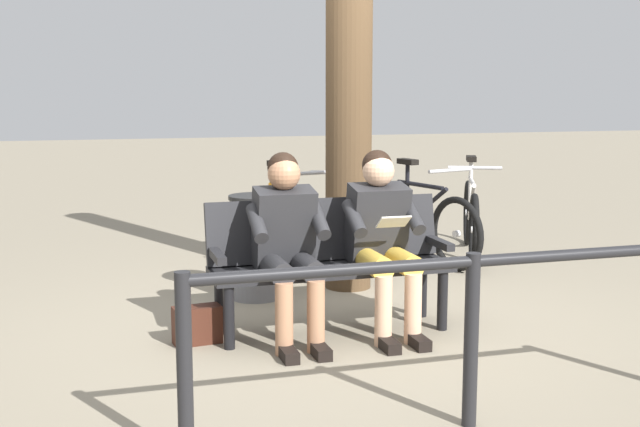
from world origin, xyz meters
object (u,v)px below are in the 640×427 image
at_px(tree_trunk, 349,46).
at_px(bicycle_blue, 471,218).
at_px(person_reading, 382,233).
at_px(litter_bin, 256,247).
at_px(person_companion, 288,238).
at_px(bicycle_black, 342,224).
at_px(handbag, 197,325).
at_px(bench, 328,254).
at_px(bicycle_orange, 419,222).
at_px(bicycle_purple, 284,227).

height_order(tree_trunk, bicycle_blue, tree_trunk).
relative_size(person_reading, litter_bin, 1.51).
bearing_deg(person_companion, bicycle_black, -116.35).
bearing_deg(bicycle_black, handbag, -17.10).
relative_size(person_companion, handbag, 4.00).
bearing_deg(bench, bicycle_orange, -128.11).
xyz_separation_m(person_reading, bicycle_orange, (-1.08, -2.03, -0.31)).
relative_size(person_companion, bicycle_orange, 0.74).
relative_size(person_reading, bicycle_blue, 0.76).
distance_m(tree_trunk, bicycle_orange, 1.99).
distance_m(bicycle_black, bicycle_purple, 0.53).
bearing_deg(bench, bicycle_blue, -135.98).
height_order(bench, handbag, bench).
relative_size(person_reading, bicycle_purple, 0.72).
bearing_deg(handbag, bicycle_black, -127.41).
distance_m(person_companion, tree_trunk, 1.93).
distance_m(person_companion, handbag, 0.80).
distance_m(person_reading, bicycle_blue, 2.75).
height_order(handbag, bicycle_blue, bicycle_blue).
bearing_deg(tree_trunk, bicycle_blue, -148.33).
distance_m(person_reading, bicycle_orange, 2.32).
height_order(person_reading, bicycle_purple, person_reading).
height_order(handbag, bicycle_purple, bicycle_purple).
distance_m(handbag, bicycle_orange, 3.03).
bearing_deg(person_companion, litter_bin, -91.24).
bearing_deg(handbag, bicycle_purple, -116.54).
height_order(bench, bicycle_purple, bicycle_purple).
distance_m(person_companion, bicycle_blue, 3.18).
relative_size(tree_trunk, bicycle_purple, 2.31).
height_order(bench, bicycle_black, bicycle_black).
bearing_deg(bicycle_blue, bicycle_black, -65.43).
distance_m(tree_trunk, bicycle_black, 1.81).
bearing_deg(person_companion, person_reading, 179.95).
bearing_deg(person_companion, handbag, -8.25).
distance_m(person_reading, litter_bin, 1.28).
xyz_separation_m(tree_trunk, bicycle_purple, (0.32, -0.90, -1.56)).
bearing_deg(bicycle_orange, tree_trunk, -67.08).
bearing_deg(bicycle_purple, litter_bin, -34.20).
bearing_deg(bicycle_purple, bench, -14.63).
height_order(tree_trunk, bicycle_black, tree_trunk).
bearing_deg(bicycle_blue, bicycle_purple, -66.79).
height_order(bench, person_reading, person_reading).
xyz_separation_m(litter_bin, bicycle_blue, (-2.30, -1.08, -0.04)).
xyz_separation_m(tree_trunk, bicycle_blue, (-1.52, -0.94, -1.56)).
bearing_deg(handbag, person_companion, 173.02).
bearing_deg(bench, handbag, 5.16).
relative_size(litter_bin, bicycle_black, 0.50).
relative_size(tree_trunk, bicycle_black, 2.41).
height_order(bench, bicycle_orange, bicycle_orange).
distance_m(handbag, bicycle_blue, 3.58).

